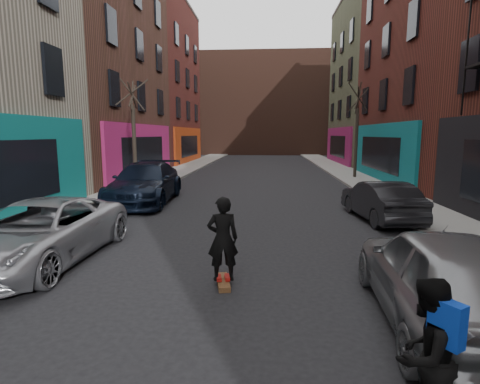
% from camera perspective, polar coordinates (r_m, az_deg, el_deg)
% --- Properties ---
extents(sidewalk_left, '(2.50, 84.00, 0.13)m').
position_cam_1_polar(sidewalk_left, '(31.52, -8.25, 3.61)').
color(sidewalk_left, gray).
rests_on(sidewalk_left, ground).
extents(sidewalk_right, '(2.50, 84.00, 0.13)m').
position_cam_1_polar(sidewalk_right, '(31.29, 14.74, 3.37)').
color(sidewalk_right, gray).
rests_on(sidewalk_right, ground).
extents(building_far, '(40.00, 10.00, 14.00)m').
position_cam_1_polar(building_far, '(56.80, 3.79, 12.97)').
color(building_far, '#47281E').
rests_on(building_far, ground).
extents(tree_left_far, '(2.00, 2.00, 6.50)m').
position_cam_1_polar(tree_left_far, '(19.84, -15.93, 9.93)').
color(tree_left_far, black).
rests_on(tree_left_far, sidewalk_left).
extents(tree_right_far, '(2.00, 2.00, 6.80)m').
position_cam_1_polar(tree_right_far, '(25.29, 17.40, 9.90)').
color(tree_right_far, black).
rests_on(tree_right_far, sidewalk_right).
extents(parked_left_far, '(2.42, 5.08, 1.40)m').
position_cam_1_polar(parked_left_far, '(9.59, -28.24, -5.40)').
color(parked_left_far, '#92939A').
rests_on(parked_left_far, ground).
extents(parked_left_end, '(2.67, 5.91, 1.68)m').
position_cam_1_polar(parked_left_end, '(16.32, -14.25, 1.36)').
color(parked_left_end, black).
rests_on(parked_left_end, ground).
extents(parked_right_far, '(2.15, 4.72, 1.57)m').
position_cam_1_polar(parked_right_far, '(6.40, 28.80, -11.42)').
color(parked_right_far, gray).
rests_on(parked_right_far, ground).
extents(parked_right_end, '(1.88, 4.19, 1.33)m').
position_cam_1_polar(parked_right_end, '(13.44, 20.59, -1.23)').
color(parked_right_end, black).
rests_on(parked_right_end, ground).
extents(skateboard, '(0.37, 0.83, 0.10)m').
position_cam_1_polar(skateboard, '(7.45, -2.60, -13.55)').
color(skateboard, brown).
rests_on(skateboard, ground).
extents(skateboarder, '(0.66, 0.50, 1.63)m').
position_cam_1_polar(skateboarder, '(7.16, -2.65, -7.13)').
color(skateboarder, black).
rests_on(skateboarder, skateboard).
extents(pedestrian, '(0.95, 0.91, 1.55)m').
position_cam_1_polar(pedestrian, '(4.31, 26.42, -21.29)').
color(pedestrian, black).
rests_on(pedestrian, ground).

